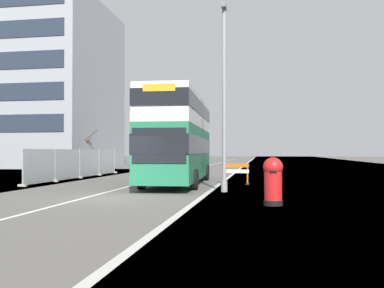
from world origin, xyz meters
The scene contains 9 objects.
ground centered at (0.65, 0.09, -0.05)m, with size 140.00×280.00×0.10m.
double_decker_bus centered at (1.19, 7.18, 2.59)m, with size 3.24×11.55×4.86m.
lamppost_foreground centered at (4.13, 2.98, 4.01)m, with size 0.29×0.70×8.48m.
red_pillar_postbox centered at (6.19, -1.38, 0.89)m, with size 0.67×0.67×1.63m.
roadworks_barrier centered at (4.35, 7.47, 0.71)m, with size 1.52×0.62×1.15m.
construction_site_fence centered at (-6.48, 10.93, 0.96)m, with size 0.44×13.80×2.01m.
car_oncoming_near centered at (-4.41, 22.07, 1.05)m, with size 2.06×3.97×2.21m.
car_receding_mid centered at (-4.05, 29.57, 1.08)m, with size 1.97×4.44×2.33m.
bare_tree_far_verge_near centered at (-13.36, 26.44, 2.18)m, with size 2.82×2.25×4.38m.
Camera 1 is at (5.86, -15.79, 1.83)m, focal length 39.10 mm.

